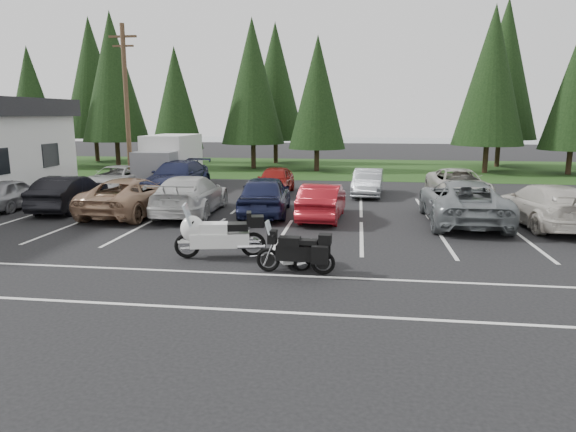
# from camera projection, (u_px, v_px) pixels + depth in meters

# --- Properties ---
(ground) EXTENTS (120.00, 120.00, 0.00)m
(ground) POSITION_uv_depth(u_px,v_px,m) (263.00, 241.00, 16.79)
(ground) COLOR black
(ground) RESTS_ON ground
(grass_strip) EXTENTS (80.00, 16.00, 0.01)m
(grass_strip) POSITION_uv_depth(u_px,v_px,m) (319.00, 168.00, 40.11)
(grass_strip) COLOR #1A3811
(grass_strip) RESTS_ON ground
(lake_water) EXTENTS (70.00, 50.00, 0.02)m
(lake_water) POSITION_uv_depth(u_px,v_px,m) (366.00, 145.00, 69.71)
(lake_water) COLOR slate
(lake_water) RESTS_ON ground
(utility_pole) EXTENTS (1.60, 0.26, 9.00)m
(utility_pole) POSITION_uv_depth(u_px,v_px,m) (127.00, 103.00, 28.87)
(utility_pole) COLOR #473321
(utility_pole) RESTS_ON ground
(box_truck) EXTENTS (2.40, 5.60, 2.90)m
(box_truck) POSITION_uv_depth(u_px,v_px,m) (167.00, 161.00, 29.72)
(box_truck) COLOR silver
(box_truck) RESTS_ON ground
(stall_markings) EXTENTS (32.00, 16.00, 0.01)m
(stall_markings) POSITION_uv_depth(u_px,v_px,m) (273.00, 228.00, 18.73)
(stall_markings) COLOR silver
(stall_markings) RESTS_ON ground
(conifer_1) EXTENTS (3.96, 3.96, 9.22)m
(conifer_1) POSITION_uv_depth(u_px,v_px,m) (31.00, 97.00, 39.27)
(conifer_1) COLOR #332316
(conifer_1) RESTS_ON ground
(conifer_2) EXTENTS (5.10, 5.10, 11.89)m
(conifer_2) POSITION_uv_depth(u_px,v_px,m) (113.00, 77.00, 39.72)
(conifer_2) COLOR #332316
(conifer_2) RESTS_ON ground
(conifer_3) EXTENTS (3.87, 3.87, 9.02)m
(conifer_3) POSITION_uv_depth(u_px,v_px,m) (176.00, 98.00, 37.96)
(conifer_3) COLOR #332316
(conifer_3) RESTS_ON ground
(conifer_4) EXTENTS (4.80, 4.80, 11.17)m
(conifer_4) POSITION_uv_depth(u_px,v_px,m) (252.00, 81.00, 38.44)
(conifer_4) COLOR #332316
(conifer_4) RESTS_ON ground
(conifer_5) EXTENTS (4.14, 4.14, 9.63)m
(conifer_5) POSITION_uv_depth(u_px,v_px,m) (317.00, 93.00, 36.69)
(conifer_5) COLOR #332316
(conifer_5) RESTS_ON ground
(conifer_6) EXTENTS (4.93, 4.93, 11.48)m
(conifer_6) POSITION_uv_depth(u_px,v_px,m) (492.00, 76.00, 35.37)
(conifer_6) COLOR #332316
(conifer_6) RESTS_ON ground
(conifer_back_a) EXTENTS (5.28, 5.28, 12.30)m
(conifer_back_a) POSITION_uv_depth(u_px,v_px,m) (92.00, 78.00, 44.29)
(conifer_back_a) COLOR #332316
(conifer_back_a) RESTS_ON ground
(conifer_back_b) EXTENTS (4.97, 4.97, 11.58)m
(conifer_back_b) POSITION_uv_depth(u_px,v_px,m) (275.00, 82.00, 42.73)
(conifer_back_b) COLOR #332316
(conifer_back_b) RESTS_ON ground
(conifer_back_c) EXTENTS (5.50, 5.50, 12.81)m
(conifer_back_c) POSITION_uv_depth(u_px,v_px,m) (504.00, 70.00, 39.52)
(conifer_back_c) COLOR #332316
(conifer_back_c) RESTS_ON ground
(car_near_0) EXTENTS (1.64, 3.98, 1.35)m
(car_near_0) POSITION_uv_depth(u_px,v_px,m) (11.00, 194.00, 22.52)
(car_near_0) COLOR #9D9DA1
(car_near_0) RESTS_ON ground
(car_near_1) EXTENTS (1.89, 4.67, 1.51)m
(car_near_1) POSITION_uv_depth(u_px,v_px,m) (69.00, 193.00, 22.17)
(car_near_1) COLOR black
(car_near_1) RESTS_ON ground
(car_near_2) EXTENTS (2.86, 5.66, 1.53)m
(car_near_2) POSITION_uv_depth(u_px,v_px,m) (132.00, 196.00, 21.26)
(car_near_2) COLOR #997458
(car_near_2) RESTS_ON ground
(car_near_3) EXTENTS (2.47, 5.64, 1.61)m
(car_near_3) POSITION_uv_depth(u_px,v_px,m) (190.00, 195.00, 21.31)
(car_near_3) COLOR silver
(car_near_3) RESTS_ON ground
(car_near_4) EXTENTS (2.31, 4.98, 1.65)m
(car_near_4) POSITION_uv_depth(u_px,v_px,m) (265.00, 195.00, 21.18)
(car_near_4) COLOR #181D3D
(car_near_4) RESTS_ON ground
(car_near_5) EXTENTS (1.75, 4.38, 1.42)m
(car_near_5) POSITION_uv_depth(u_px,v_px,m) (322.00, 201.00, 20.31)
(car_near_5) COLOR maroon
(car_near_5) RESTS_ON ground
(car_near_6) EXTENTS (2.78, 5.98, 1.66)m
(car_near_6) POSITION_uv_depth(u_px,v_px,m) (462.00, 201.00, 19.55)
(car_near_6) COLOR slate
(car_near_6) RESTS_ON ground
(car_near_7) EXTENTS (2.75, 5.62, 1.57)m
(car_near_7) POSITION_uv_depth(u_px,v_px,m) (546.00, 205.00, 18.99)
(car_near_7) COLOR beige
(car_near_7) RESTS_ON ground
(car_far_0) EXTENTS (2.53, 5.05, 1.37)m
(car_far_0) POSITION_uv_depth(u_px,v_px,m) (116.00, 179.00, 27.60)
(car_far_0) COLOR white
(car_far_0) RESTS_ON ground
(car_far_1) EXTENTS (2.42, 5.77, 1.66)m
(car_far_1) POSITION_uv_depth(u_px,v_px,m) (177.00, 177.00, 27.16)
(car_far_1) COLOR #171C3A
(car_far_1) RESTS_ON ground
(car_far_2) EXTENTS (1.69, 4.19, 1.43)m
(car_far_2) POSITION_uv_depth(u_px,v_px,m) (275.00, 180.00, 26.75)
(car_far_2) COLOR maroon
(car_far_2) RESTS_ON ground
(car_far_3) EXTENTS (1.73, 4.15, 1.34)m
(car_far_3) POSITION_uv_depth(u_px,v_px,m) (368.00, 182.00, 26.27)
(car_far_3) COLOR gray
(car_far_3) RESTS_ON ground
(car_far_4) EXTENTS (2.70, 5.38, 1.46)m
(car_far_4) POSITION_uv_depth(u_px,v_px,m) (458.00, 184.00, 25.10)
(car_far_4) COLOR #AFABA0
(car_far_4) RESTS_ON ground
(touring_motorcycle) EXTENTS (3.03, 1.47, 1.61)m
(touring_motorcycle) POSITION_uv_depth(u_px,v_px,m) (220.00, 231.00, 14.74)
(touring_motorcycle) COLOR white
(touring_motorcycle) RESTS_ON ground
(cargo_trailer) EXTENTS (1.69, 1.35, 0.69)m
(cargo_trailer) POSITION_uv_depth(u_px,v_px,m) (298.00, 254.00, 14.00)
(cargo_trailer) COLOR white
(cargo_trailer) RESTS_ON ground
(adventure_motorcycle) EXTENTS (2.33, 0.91, 1.40)m
(adventure_motorcycle) POSITION_uv_depth(u_px,v_px,m) (295.00, 247.00, 13.30)
(adventure_motorcycle) COLOR black
(adventure_motorcycle) RESTS_ON ground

